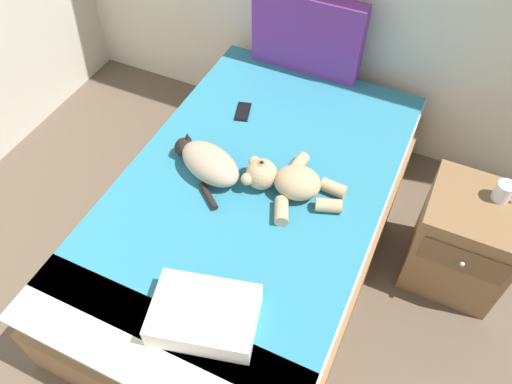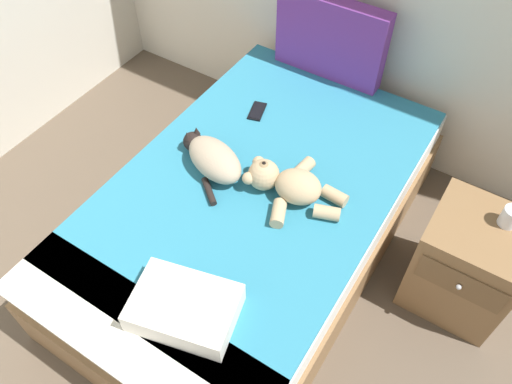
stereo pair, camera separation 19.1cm
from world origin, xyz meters
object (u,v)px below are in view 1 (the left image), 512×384
object	(u,v)px
cat	(207,162)
cell_phone	(243,112)
teddy_bear	(287,181)
bed	(252,219)
throw_pillow	(205,315)
nightstand	(463,241)
mug	(504,192)
patterned_cushion	(307,34)

from	to	relation	value
cat	cell_phone	bearing A→B (deg)	94.84
teddy_bear	cat	bearing A→B (deg)	-172.14
bed	throw_pillow	bearing A→B (deg)	-79.04
cat	teddy_bear	size ratio (longest dim) A/B	0.85
bed	nightstand	distance (m)	1.06
teddy_bear	mug	world-z (taller)	teddy_bear
teddy_bear	cell_phone	xyz separation A→B (m)	(-0.43, 0.41, -0.06)
teddy_bear	throw_pillow	size ratio (longest dim) A/B	1.24
throw_pillow	bed	bearing A→B (deg)	100.96
patterned_cushion	throw_pillow	distance (m)	1.70
teddy_bear	cell_phone	size ratio (longest dim) A/B	3.06
mug	cat	bearing A→B (deg)	-163.71
teddy_bear	throw_pillow	xyz separation A→B (m)	(-0.03, -0.75, -0.01)
throw_pillow	mug	xyz separation A→B (m)	(0.94, 1.07, 0.04)
cat	cell_phone	xyz separation A→B (m)	(-0.04, 0.47, -0.07)
cat	teddy_bear	xyz separation A→B (m)	(0.39, 0.05, -0.00)
bed	patterned_cushion	size ratio (longest dim) A/B	3.24
cell_phone	cat	bearing A→B (deg)	-85.16
cat	teddy_bear	bearing A→B (deg)	7.86
patterned_cushion	mug	size ratio (longest dim) A/B	5.34
throw_pillow	nightstand	bearing A→B (deg)	48.79
patterned_cushion	teddy_bear	bearing A→B (deg)	-73.56
cat	cell_phone	world-z (taller)	cat
nightstand	cell_phone	bearing A→B (deg)	172.90
patterned_cushion	teddy_bear	distance (m)	0.98
mug	bed	bearing A→B (deg)	-160.77
throw_pillow	cat	bearing A→B (deg)	117.75
throw_pillow	mug	world-z (taller)	mug
patterned_cushion	cat	size ratio (longest dim) A/B	1.52
bed	cell_phone	world-z (taller)	cell_phone
bed	nightstand	bearing A→B (deg)	16.57
cat	nightstand	bearing A→B (deg)	13.91
cat	cell_phone	distance (m)	0.47
cell_phone	nightstand	distance (m)	1.31
cat	throw_pillow	bearing A→B (deg)	-62.25
throw_pillow	cell_phone	bearing A→B (deg)	109.22
cell_phone	throw_pillow	xyz separation A→B (m)	(0.40, -1.16, 0.05)
cat	bed	bearing A→B (deg)	1.56
bed	throw_pillow	world-z (taller)	throw_pillow
mug	cell_phone	bearing A→B (deg)	176.38
cat	mug	distance (m)	1.36
throw_pillow	mug	distance (m)	1.43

